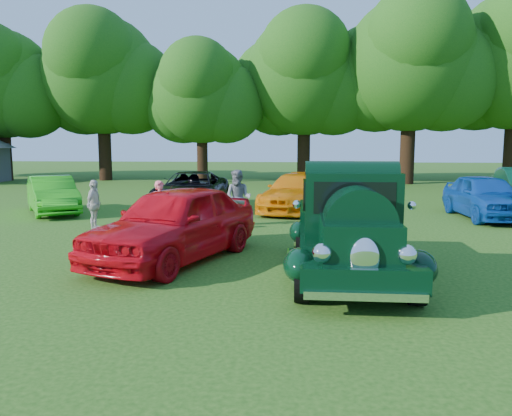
# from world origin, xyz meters

# --- Properties ---
(ground) EXTENTS (120.00, 120.00, 0.00)m
(ground) POSITION_xyz_m (0.00, 0.00, 0.00)
(ground) COLOR #1A4610
(ground) RESTS_ON ground
(hero_pickup) EXTENTS (2.48, 5.32, 2.08)m
(hero_pickup) POSITION_xyz_m (1.19, -0.56, 0.90)
(hero_pickup) COLOR black
(hero_pickup) RESTS_ON ground
(red_convertible) EXTENTS (3.57, 5.35, 1.69)m
(red_convertible) POSITION_xyz_m (-2.56, 0.39, 0.85)
(red_convertible) COLOR red
(red_convertible) RESTS_ON ground
(back_car_lime) EXTENTS (3.57, 4.32, 1.39)m
(back_car_lime) POSITION_xyz_m (-9.03, 7.46, 0.69)
(back_car_lime) COLOR #24A616
(back_car_lime) RESTS_ON ground
(back_car_black) EXTENTS (2.62, 5.44, 1.49)m
(back_car_black) POSITION_xyz_m (-4.07, 9.11, 0.75)
(back_car_black) COLOR black
(back_car_black) RESTS_ON ground
(back_car_orange) EXTENTS (3.25, 5.30, 1.44)m
(back_car_orange) POSITION_xyz_m (0.09, 8.90, 0.72)
(back_car_orange) COLOR orange
(back_car_orange) RESTS_ON ground
(back_car_blue) EXTENTS (1.98, 4.60, 1.55)m
(back_car_blue) POSITION_xyz_m (6.67, 7.55, 0.77)
(back_car_blue) COLOR #0D3C96
(back_car_blue) RESTS_ON ground
(spectator_pink) EXTENTS (0.67, 0.62, 1.54)m
(spectator_pink) POSITION_xyz_m (-3.83, 3.74, 0.77)
(spectator_pink) COLOR #EE6272
(spectator_pink) RESTS_ON ground
(spectator_grey) EXTENTS (1.01, 0.87, 1.79)m
(spectator_grey) POSITION_xyz_m (-1.72, 5.17, 0.89)
(spectator_grey) COLOR slate
(spectator_grey) RESTS_ON ground
(spectator_white) EXTENTS (0.39, 0.90, 1.53)m
(spectator_white) POSITION_xyz_m (-5.98, 4.07, 0.76)
(spectator_white) COLOR beige
(spectator_white) RESTS_ON ground
(tree_line) EXTENTS (63.52, 10.74, 12.31)m
(tree_line) POSITION_xyz_m (2.75, 23.78, 7.38)
(tree_line) COLOR black
(tree_line) RESTS_ON ground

